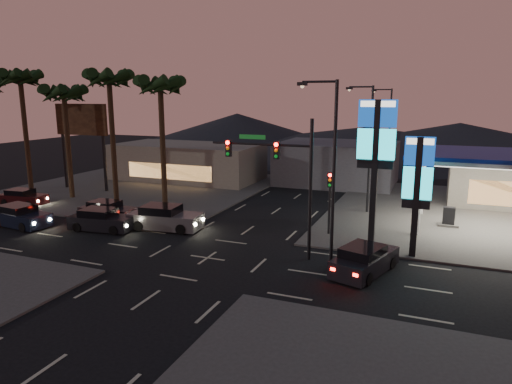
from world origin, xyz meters
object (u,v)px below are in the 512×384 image
at_px(pylon_sign_short, 418,179).
at_px(car_lane_a_mid, 15,217).
at_px(gas_station, 503,159).
at_px(car_lane_b_rear, 23,198).
at_px(traffic_signal_mast, 281,168).
at_px(car_lane_a_front, 102,220).
at_px(car_lane_b_mid, 108,211).
at_px(pylon_sign_tall, 376,144).
at_px(car_lane_b_front, 165,218).
at_px(suv_station, 364,260).
at_px(car_lane_a_rear, 20,216).

height_order(pylon_sign_short, car_lane_a_mid, pylon_sign_short).
distance_m(gas_station, car_lane_b_rear, 37.86).
height_order(gas_station, traffic_signal_mast, traffic_signal_mast).
xyz_separation_m(car_lane_a_front, car_lane_b_mid, (-1.47, 2.39, -0.04)).
xyz_separation_m(pylon_sign_tall, car_lane_b_rear, (-29.61, 0.47, -5.77)).
bearing_deg(car_lane_a_mid, pylon_sign_short, 7.44).
height_order(car_lane_b_front, car_lane_b_rear, car_lane_b_front).
bearing_deg(car_lane_b_front, suv_station, -12.31).
distance_m(pylon_sign_short, car_lane_a_rear, 27.20).
relative_size(traffic_signal_mast, car_lane_a_rear, 1.65).
bearing_deg(gas_station, car_lane_b_mid, -164.96).
xyz_separation_m(pylon_sign_tall, car_lane_b_front, (-14.08, -1.31, -5.61)).
height_order(car_lane_a_mid, car_lane_b_mid, car_lane_b_mid).
relative_size(pylon_sign_tall, pylon_sign_short, 1.29).
distance_m(pylon_sign_short, traffic_signal_mast, 7.69).
bearing_deg(pylon_sign_tall, gas_station, 40.91).
xyz_separation_m(car_lane_a_front, car_lane_b_front, (3.97, 1.84, 0.09)).
bearing_deg(car_lane_a_front, car_lane_b_front, 24.90).
relative_size(car_lane_b_mid, suv_station, 0.90).
bearing_deg(car_lane_b_rear, traffic_signal_mast, -9.09).
height_order(pylon_sign_tall, suv_station, pylon_sign_tall).
height_order(pylon_sign_tall, car_lane_b_mid, pylon_sign_tall).
bearing_deg(car_lane_a_mid, pylon_sign_tall, 10.44).
distance_m(car_lane_b_mid, suv_station, 20.12).
height_order(traffic_signal_mast, car_lane_b_rear, traffic_signal_mast).
bearing_deg(traffic_signal_mast, gas_station, 39.28).
xyz_separation_m(car_lane_a_mid, car_lane_b_mid, (5.18, 3.79, 0.02)).
relative_size(traffic_signal_mast, suv_station, 1.63).
height_order(car_lane_a_mid, car_lane_b_front, car_lane_b_front).
bearing_deg(car_lane_b_front, gas_station, 19.90).
distance_m(car_lane_b_front, car_lane_b_mid, 5.47).
height_order(gas_station, car_lane_b_rear, gas_station).
xyz_separation_m(gas_station, suv_station, (-7.24, -10.94, -4.37)).
relative_size(pylon_sign_short, car_lane_b_front, 1.31).
bearing_deg(car_lane_a_rear, traffic_signal_mast, 3.11).
bearing_deg(car_lane_a_front, pylon_sign_short, 5.98).
bearing_deg(gas_station, car_lane_b_front, -160.10).
relative_size(gas_station, pylon_sign_short, 1.74).
bearing_deg(car_lane_a_front, car_lane_a_mid, -168.12).
distance_m(car_lane_a_front, car_lane_a_mid, 6.79).
distance_m(car_lane_a_rear, car_lane_b_mid, 6.01).
bearing_deg(car_lane_b_front, car_lane_b_mid, 174.23).
xyz_separation_m(traffic_signal_mast, car_lane_a_rear, (-19.43, -1.05, -4.51)).
xyz_separation_m(traffic_signal_mast, car_lane_b_mid, (-14.78, 2.75, -4.57)).
relative_size(car_lane_a_front, car_lane_a_mid, 1.11).
distance_m(pylon_sign_short, suv_station, 5.69).
xyz_separation_m(gas_station, car_lane_a_mid, (-32.20, -11.05, -4.44)).
bearing_deg(gas_station, car_lane_a_mid, -161.05).
xyz_separation_m(pylon_sign_short, traffic_signal_mast, (-7.24, -2.51, 0.57)).
height_order(car_lane_a_rear, car_lane_b_rear, car_lane_a_rear).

